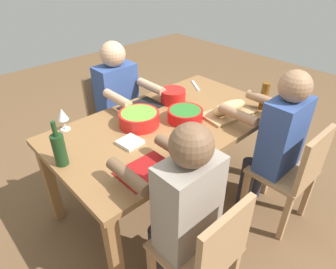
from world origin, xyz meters
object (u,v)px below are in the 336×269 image
Objects in this scene: diner_far_center at (120,100)px; wine_bottle at (59,149)px; chair_near_right at (294,172)px; serving_bowl_greens at (185,114)px; beer_bottle at (264,96)px; serving_bowl_salad at (139,118)px; wine_glass at (62,115)px; serving_bowl_fruit at (173,95)px; chair_near_left at (206,252)px; dining_table at (168,131)px; diner_near_right at (276,137)px; chair_far_center at (111,114)px; napkin_stack at (130,142)px; bread_loaf at (229,107)px; cutting_board at (228,114)px; diner_near_left at (182,204)px.

diner_far_center is 4.14× the size of wine_bottle.
serving_bowl_greens is at bearing 116.19° from chair_near_right.
beer_bottle reaches higher than serving_bowl_greens.
wine_glass is (-0.42, 0.31, 0.06)m from serving_bowl_salad.
chair_near_left is at bearing -125.62° from serving_bowl_fruit.
wine_glass reaches higher than dining_table.
beer_bottle is at bearing 50.26° from diner_near_right.
serving_bowl_greens is at bearing 51.59° from chair_near_left.
chair_far_center is 0.78m from serving_bowl_salad.
diner_near_right is 0.99m from serving_bowl_salad.
wine_bottle is 1.55m from beer_bottle.
napkin_stack is at bearing -114.02° from chair_far_center.
napkin_stack is at bearing -142.54° from serving_bowl_salad.
chair_near_right is 1.09m from serving_bowl_fruit.
chair_near_right is 1.58m from wine_bottle.
napkin_stack is (-0.38, -0.84, 0.27)m from chair_far_center.
bread_loaf is at bearing 156.16° from beer_bottle.
serving_bowl_fruit is at bearing 62.79° from serving_bowl_greens.
serving_bowl_salad is 1.11× the size of serving_bowl_greens.
cutting_board is (0.60, -0.35, -0.05)m from serving_bowl_salad.
bread_loaf is at bearing 98.66° from diner_near_right.
chair_far_center is 0.93m from serving_bowl_greens.
bread_loaf is at bearing -29.46° from dining_table.
chair_near_right is at bearing -84.11° from cutting_board.
diner_near_left is 1.00× the size of diner_near_right.
serving_bowl_salad is 0.91× the size of bread_loaf.
diner_near_left is at bearing -111.88° from serving_bowl_salad.
dining_table is 4.31× the size of cutting_board.
serving_bowl_salad is 2.08× the size of napkin_stack.
beer_bottle is (0.28, -0.12, 0.10)m from cutting_board.
cutting_board is (-0.06, 0.39, 0.05)m from diner_near_right.
wine_glass reaches higher than cutting_board.
bread_loaf is (-0.06, 0.57, 0.32)m from chair_near_right.
cutting_board is (0.89, 0.57, 0.27)m from chair_near_left.
chair_near_left is at bearing -128.41° from serving_bowl_greens.
napkin_stack is (0.42, -0.10, -0.10)m from wine_bottle.
chair_near_right is at bearing -48.54° from wine_glass.
chair_near_right is (0.47, -1.42, -0.21)m from diner_far_center.
wine_glass is (-0.72, 0.48, 0.07)m from serving_bowl_greens.
serving_bowl_salad is 1.75× the size of wine_glass.
dining_table is 1.44× the size of diner_near_right.
diner_near_left is 1.21m from beer_bottle.
chair_near_right is 1.17m from serving_bowl_salad.
serving_bowl_salad reaches higher than cutting_board.
diner_near_right is 3.00× the size of cutting_board.
chair_near_right is at bearing -116.10° from beer_bottle.
wine_bottle is at bearing 175.26° from dining_table.
serving_bowl_fruit is at bearing 102.18° from chair_near_right.
napkin_stack is at bearing -174.09° from dining_table.
dining_table is at bearing 120.51° from chair_near_right.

